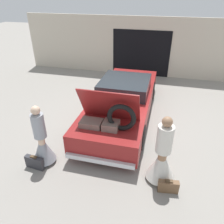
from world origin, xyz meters
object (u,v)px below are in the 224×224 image
(person_right, at_px, (162,159))
(suitcase_beside_left_person, at_px, (35,162))
(person_left, at_px, (42,144))
(suitcase_beside_right_person, at_px, (168,186))
(car, at_px, (123,101))

(person_right, bearing_deg, suitcase_beside_left_person, 92.70)
(person_right, bearing_deg, person_left, 87.96)
(person_left, distance_m, suitcase_beside_left_person, 0.50)
(suitcase_beside_right_person, bearing_deg, person_left, 176.45)
(person_left, bearing_deg, suitcase_beside_right_person, 93.72)
(person_right, distance_m, suitcase_beside_left_person, 3.07)
(suitcase_beside_left_person, bearing_deg, car, 62.53)
(car, height_order, suitcase_beside_left_person, car)
(suitcase_beside_right_person, bearing_deg, person_right, 121.53)
(car, bearing_deg, person_left, -117.61)
(car, height_order, person_left, car)
(person_right, distance_m, suitcase_beside_right_person, 0.60)
(car, relative_size, suitcase_beside_left_person, 10.83)
(car, xyz_separation_m, suitcase_beside_right_person, (1.65, -2.95, -0.43))
(person_left, height_order, suitcase_beside_left_person, person_left)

